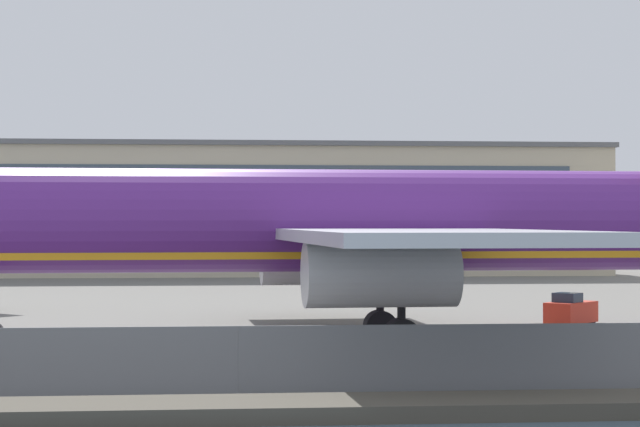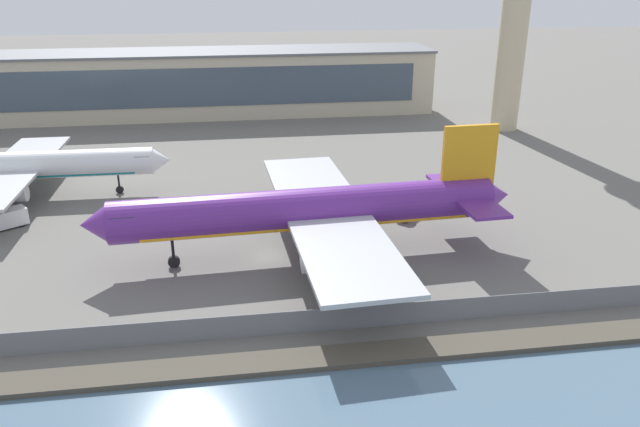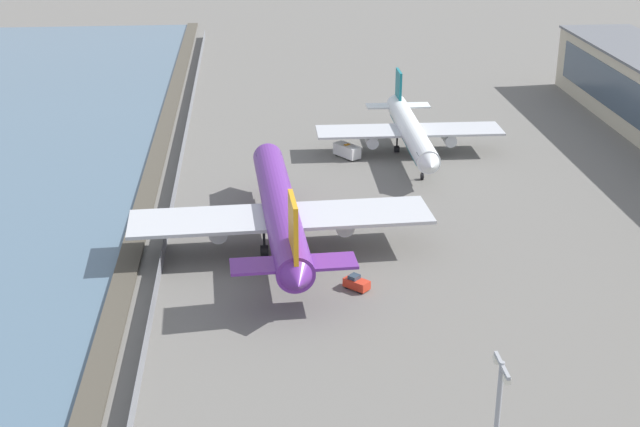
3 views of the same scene
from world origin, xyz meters
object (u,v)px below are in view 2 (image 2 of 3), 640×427
Objects in this scene: baggage_tug at (406,213)px; passenger_jet_white_teal at (23,167)px; ops_van at (5,218)px; cargo_jet_purple at (313,210)px.

passenger_jet_white_teal is at bearing 162.85° from baggage_tug.
baggage_tug is at bearing -5.06° from ops_van.
cargo_jet_purple is 16.61m from baggage_tug.
passenger_jet_white_teal is 11.41× the size of baggage_tug.
passenger_jet_white_teal is 11.63m from ops_van.
passenger_jet_white_teal is (-37.21, 24.44, -0.90)m from cargo_jet_purple.
cargo_jet_purple is 8.71× the size of ops_van.
baggage_tug is at bearing -17.15° from passenger_jet_white_teal.
ops_van is at bearing -87.65° from passenger_jet_white_teal.
passenger_jet_white_teal is at bearing 146.70° from cargo_jet_purple.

